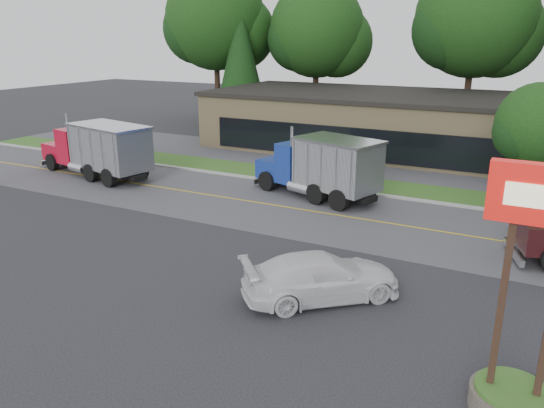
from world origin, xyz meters
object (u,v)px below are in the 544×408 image
at_px(bilo_sign, 522,334).
at_px(dump_truck_blue, 322,166).
at_px(dump_truck_red, 99,148).
at_px(rally_car, 322,277).

relative_size(bilo_sign, dump_truck_blue, 0.78).
bearing_deg(bilo_sign, dump_truck_red, 154.28).
bearing_deg(rally_car, dump_truck_blue, -20.58).
bearing_deg(rally_car, bilo_sign, -160.09).
bearing_deg(dump_truck_blue, dump_truck_red, 26.45).
relative_size(dump_truck_red, rally_car, 1.72).
height_order(bilo_sign, dump_truck_red, bilo_sign).
distance_m(bilo_sign, rally_car, 6.99).
bearing_deg(dump_truck_red, bilo_sign, 166.31).
relative_size(bilo_sign, dump_truck_red, 0.65).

